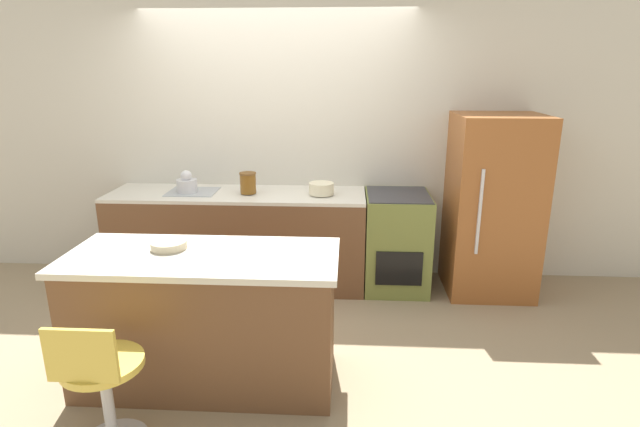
{
  "coord_description": "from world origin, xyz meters",
  "views": [
    {
      "loc": [
        0.67,
        -4.04,
        2.0
      ],
      "look_at": [
        0.46,
        -0.43,
        0.93
      ],
      "focal_mm": 28.0,
      "sensor_mm": 36.0,
      "label": 1
    }
  ],
  "objects_px": {
    "oven_range": "(396,241)",
    "mixing_bowl": "(321,188)",
    "stool_chair": "(103,388)",
    "kettle": "(187,184)",
    "refrigerator": "(492,206)"
  },
  "relations": [
    {
      "from": "oven_range",
      "to": "refrigerator",
      "type": "relative_size",
      "value": 0.56
    },
    {
      "from": "stool_chair",
      "to": "oven_range",
      "type": "bearing_deg",
      "value": 52.21
    },
    {
      "from": "refrigerator",
      "to": "stool_chair",
      "type": "relative_size",
      "value": 1.97
    },
    {
      "from": "oven_range",
      "to": "mixing_bowl",
      "type": "height_order",
      "value": "mixing_bowl"
    },
    {
      "from": "kettle",
      "to": "oven_range",
      "type": "bearing_deg",
      "value": 1.01
    },
    {
      "from": "oven_range",
      "to": "stool_chair",
      "type": "distance_m",
      "value": 2.8
    },
    {
      "from": "oven_range",
      "to": "kettle",
      "type": "distance_m",
      "value": 1.99
    },
    {
      "from": "oven_range",
      "to": "mixing_bowl",
      "type": "distance_m",
      "value": 0.86
    },
    {
      "from": "oven_range",
      "to": "mixing_bowl",
      "type": "relative_size",
      "value": 4.0
    },
    {
      "from": "kettle",
      "to": "mixing_bowl",
      "type": "distance_m",
      "value": 1.23
    },
    {
      "from": "stool_chair",
      "to": "mixing_bowl",
      "type": "relative_size",
      "value": 3.65
    },
    {
      "from": "oven_range",
      "to": "kettle",
      "type": "relative_size",
      "value": 4.43
    },
    {
      "from": "stool_chair",
      "to": "kettle",
      "type": "relative_size",
      "value": 4.04
    },
    {
      "from": "kettle",
      "to": "mixing_bowl",
      "type": "xyz_separation_m",
      "value": [
        1.23,
        0.0,
        -0.03
      ]
    },
    {
      "from": "stool_chair",
      "to": "mixing_bowl",
      "type": "xyz_separation_m",
      "value": [
        1.02,
        2.18,
        0.56
      ]
    }
  ]
}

